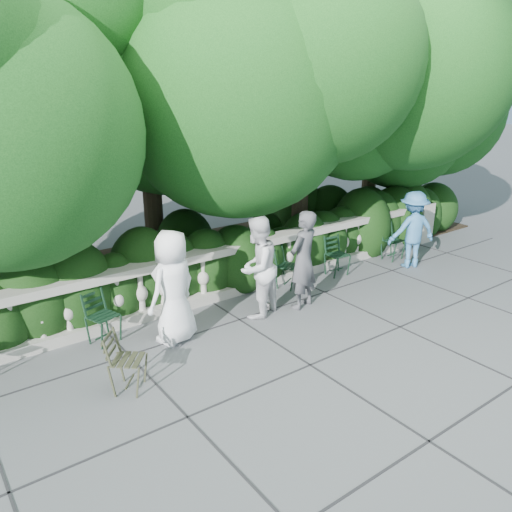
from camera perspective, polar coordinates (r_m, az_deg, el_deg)
ground at (r=8.32m, az=4.12°, el=-8.36°), size 90.00×90.00×0.00m
balustrade at (r=9.43m, az=-2.87°, el=-1.66°), size 12.00×0.44×1.00m
shrub_hedge at (r=10.57m, az=-6.43°, el=-2.24°), size 15.00×2.60×1.70m
tree_canopy at (r=10.36m, az=-4.37°, el=19.81°), size 15.04×6.52×6.78m
chair_c at (r=8.16m, az=-16.17°, el=-9.70°), size 0.57×0.59×0.84m
chair_d at (r=9.90m, az=4.39°, el=-3.68°), size 0.61×0.63×0.84m
chair_e at (r=10.59m, az=9.67°, el=-2.35°), size 0.47×0.51×0.84m
chair_f at (r=11.82m, az=15.80°, el=-0.52°), size 0.48×0.51×0.84m
chair_weathered at (r=7.00m, az=-13.00°, el=-14.67°), size 0.65×0.65×0.84m
person_businessman at (r=7.70m, az=-9.43°, el=-3.54°), size 1.02×0.84×1.80m
person_woman_grey at (r=8.80m, az=5.41°, el=-0.47°), size 0.74×0.59×1.78m
person_casual_man at (r=8.44m, az=0.15°, el=-1.31°), size 1.05×0.95×1.77m
person_older_blue at (r=11.30m, az=17.44°, el=2.90°), size 1.23×0.96×1.68m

